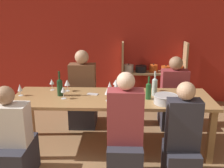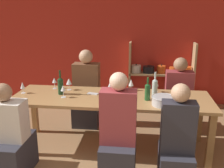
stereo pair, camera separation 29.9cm
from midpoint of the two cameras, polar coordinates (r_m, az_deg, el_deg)
name	(u,v)px [view 1 (the left image)]	position (r m, az deg, el deg)	size (l,w,h in m)	color
wall_back_red	(108,37)	(5.37, -2.57, 10.26)	(8.80, 0.06, 2.70)	red
shelf_unit	(153,83)	(5.35, 7.25, 0.24)	(1.27, 0.30, 1.27)	tan
dining_table	(112,103)	(3.56, -2.47, -4.11)	(2.67, 0.84, 0.76)	#AD7F4C
mixing_bowl	(166,99)	(3.31, 9.06, -3.26)	(0.30, 0.30, 0.11)	#B7BABC
wine_bottle_green	(155,86)	(3.56, 6.92, -0.48)	(0.07, 0.07, 0.34)	#B2C6C1
wine_bottle_dark	(60,86)	(3.64, -13.62, -0.55)	(0.08, 0.08, 0.34)	#19381E
wine_bottle_amber	(148,90)	(3.42, 5.49, -1.37)	(0.07, 0.07, 0.30)	#1E4C23
wine_glass_white_a	(63,90)	(3.50, -12.97, -1.30)	(0.07, 0.07, 0.17)	white
wine_glass_empty_a	(108,91)	(3.34, -3.46, -1.52)	(0.08, 0.08, 0.19)	white
wine_glass_empty_b	(52,82)	(3.91, -15.12, 0.38)	(0.07, 0.07, 0.16)	white
wine_glass_red_a	(116,82)	(3.80, -1.40, 0.36)	(0.08, 0.08, 0.16)	white
wine_glass_empty_c	(110,85)	(3.62, -2.85, -0.25)	(0.06, 0.06, 0.17)	white
wine_glass_white_b	(67,83)	(3.81, -11.96, 0.24)	(0.08, 0.08, 0.17)	white
wine_glass_red_b	(155,83)	(3.77, 7.08, 0.29)	(0.07, 0.07, 0.17)	white
wine_glass_white_c	(20,88)	(3.80, -21.57, -0.86)	(0.06, 0.06, 0.16)	white
wine_glass_red_c	(116,85)	(3.63, -1.45, -0.27)	(0.07, 0.07, 0.16)	white
wine_glass_empty_d	(130,82)	(3.78, 1.66, 0.36)	(0.07, 0.07, 0.17)	white
cell_phone	(93,94)	(3.64, -6.58, -2.23)	(0.16, 0.11, 0.01)	silver
person_near_a	(182,145)	(3.07, 12.19, -12.90)	(0.36, 0.45, 1.17)	#2D2D38
person_far_a	(83,98)	(4.41, -8.25, -3.07)	(0.43, 0.53, 1.27)	#2D2D38
person_near_b	(125,143)	(2.96, -0.14, -12.82)	(0.38, 0.48, 1.28)	#2D2D38
person_far_b	(173,101)	(4.41, 11.33, -3.72)	(0.42, 0.53, 1.18)	#2D2D38
person_near_c	(11,147)	(3.30, -23.62, -12.51)	(0.45, 0.56, 1.12)	#2D2D38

